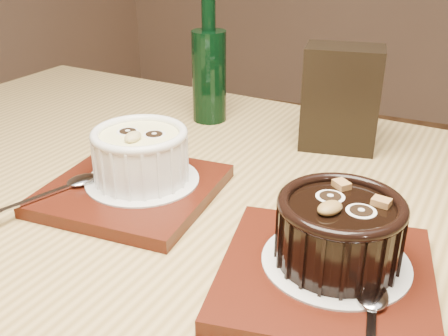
% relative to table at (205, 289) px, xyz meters
% --- Properties ---
extents(table, '(1.25, 0.88, 0.75)m').
position_rel_table_xyz_m(table, '(0.00, 0.00, 0.00)').
color(table, '#9E7D45').
rests_on(table, ground).
extents(tray_left, '(0.19, 0.19, 0.01)m').
position_rel_table_xyz_m(tray_left, '(-0.10, 0.01, 0.10)').
color(tray_left, '#47160B').
rests_on(tray_left, table).
extents(doily_left, '(0.13, 0.13, 0.00)m').
position_rel_table_xyz_m(doily_left, '(-0.09, 0.03, 0.11)').
color(doily_left, white).
rests_on(doily_left, tray_left).
extents(ramekin_white, '(0.11, 0.11, 0.06)m').
position_rel_table_xyz_m(ramekin_white, '(-0.09, 0.03, 0.14)').
color(ramekin_white, white).
rests_on(ramekin_white, doily_left).
extents(spoon_left, '(0.07, 0.13, 0.01)m').
position_rel_table_xyz_m(spoon_left, '(-0.16, -0.04, 0.11)').
color(spoon_left, silver).
rests_on(spoon_left, tray_left).
extents(tray_right, '(0.21, 0.21, 0.01)m').
position_rel_table_xyz_m(tray_right, '(0.14, -0.05, 0.10)').
color(tray_right, '#47160B').
rests_on(tray_right, table).
extents(doily_right, '(0.13, 0.13, 0.00)m').
position_rel_table_xyz_m(doily_right, '(0.15, -0.04, 0.11)').
color(doily_right, white).
rests_on(doily_right, tray_right).
extents(ramekin_dark, '(0.11, 0.11, 0.06)m').
position_rel_table_xyz_m(ramekin_dark, '(0.15, -0.04, 0.14)').
color(ramekin_dark, black).
rests_on(ramekin_dark, doily_right).
extents(spoon_right, '(0.05, 0.14, 0.01)m').
position_rel_table_xyz_m(spoon_right, '(0.19, -0.11, 0.11)').
color(spoon_right, silver).
rests_on(spoon_right, tray_right).
extents(condiment_stand, '(0.11, 0.08, 0.14)m').
position_rel_table_xyz_m(condiment_stand, '(0.08, 0.25, 0.16)').
color(condiment_stand, black).
rests_on(condiment_stand, table).
extents(green_bottle, '(0.05, 0.05, 0.19)m').
position_rel_table_xyz_m(green_bottle, '(-0.13, 0.28, 0.17)').
color(green_bottle, black).
rests_on(green_bottle, table).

